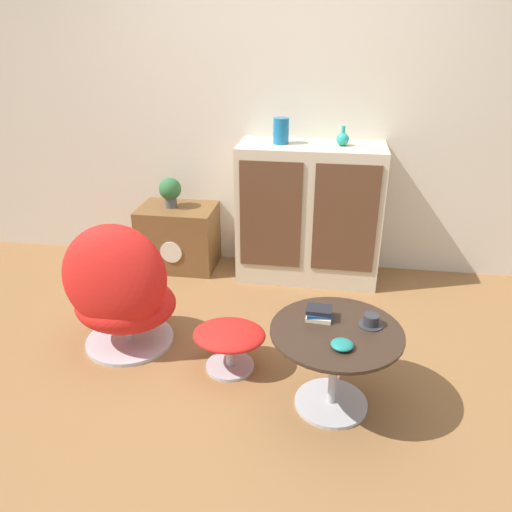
% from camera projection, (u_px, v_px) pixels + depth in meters
% --- Properties ---
extents(ground_plane, '(12.00, 12.00, 0.00)m').
position_uv_depth(ground_plane, '(245.00, 381.00, 2.85)').
color(ground_plane, olive).
extents(wall_back, '(6.40, 0.06, 2.60)m').
position_uv_depth(wall_back, '(282.00, 104.00, 3.78)').
color(wall_back, beige).
rests_on(wall_back, ground_plane).
extents(sideboard, '(1.08, 0.47, 1.06)m').
position_uv_depth(sideboard, '(309.00, 213.00, 3.83)').
color(sideboard, beige).
rests_on(sideboard, ground_plane).
extents(tv_console, '(0.61, 0.44, 0.52)m').
position_uv_depth(tv_console, '(179.00, 237.00, 4.11)').
color(tv_console, brown).
rests_on(tv_console, ground_plane).
extents(egg_chair, '(0.65, 0.60, 0.86)m').
position_uv_depth(egg_chair, '(120.00, 293.00, 2.99)').
color(egg_chair, '#B7B7BC').
rests_on(egg_chair, ground_plane).
extents(ottoman, '(0.42, 0.36, 0.27)m').
position_uv_depth(ottoman, '(229.00, 339.00, 2.88)').
color(ottoman, '#B7B7BC').
rests_on(ottoman, ground_plane).
extents(coffee_table, '(0.67, 0.67, 0.47)m').
position_uv_depth(coffee_table, '(335.00, 353.00, 2.54)').
color(coffee_table, '#B7B7BC').
rests_on(coffee_table, ground_plane).
extents(vase_leftmost, '(0.11, 0.11, 0.18)m').
position_uv_depth(vase_leftmost, '(281.00, 131.00, 3.60)').
color(vase_leftmost, '#196699').
rests_on(vase_leftmost, sideboard).
extents(vase_inner_left, '(0.09, 0.09, 0.14)m').
position_uv_depth(vase_inner_left, '(343.00, 139.00, 3.56)').
color(vase_inner_left, teal).
rests_on(vase_inner_left, sideboard).
extents(potted_plant, '(0.18, 0.18, 0.24)m').
position_uv_depth(potted_plant, '(170.00, 190.00, 3.95)').
color(potted_plant, '#4C4C51').
rests_on(potted_plant, tv_console).
extents(teacup, '(0.13, 0.13, 0.06)m').
position_uv_depth(teacup, '(371.00, 321.00, 2.51)').
color(teacup, '#2D2D33').
rests_on(teacup, coffee_table).
extents(book_stack, '(0.14, 0.11, 0.06)m').
position_uv_depth(book_stack, '(319.00, 313.00, 2.56)').
color(book_stack, beige).
rests_on(book_stack, coffee_table).
extents(bowl, '(0.11, 0.11, 0.04)m').
position_uv_depth(bowl, '(342.00, 345.00, 2.33)').
color(bowl, '#1E7A70').
rests_on(bowl, coffee_table).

